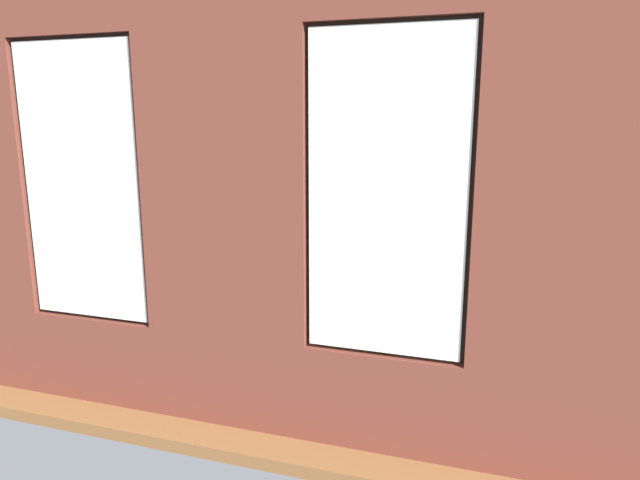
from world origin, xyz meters
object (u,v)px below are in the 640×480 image
object	(u,v)px
potted_plant_foreground_right	(233,220)
potted_plant_by_left_couch	(493,283)
couch_by_window	(205,341)
media_console	(170,264)
potted_plant_between_couches	(351,324)
coffee_table	(328,281)
tv_flatscreen	(167,223)
potted_plant_beside_window_right	(62,294)
cup_ceramic	(358,273)
remote_gray	(332,280)
candle_jar	(318,270)
couch_left	(532,323)
potted_plant_near_tv	(164,261)
table_plant_small	(296,265)

from	to	relation	value
potted_plant_foreground_right	potted_plant_by_left_couch	bearing A→B (deg)	162.23
couch_by_window	media_console	distance (m)	3.30
potted_plant_by_left_couch	potted_plant_between_couches	bearing A→B (deg)	68.19
coffee_table	potted_plant_between_couches	bearing A→B (deg)	112.10
tv_flatscreen	potted_plant_beside_window_right	size ratio (longest dim) A/B	1.08
couch_by_window	tv_flatscreen	world-z (taller)	tv_flatscreen
potted_plant_foreground_right	cup_ceramic	bearing A→B (deg)	144.40
remote_gray	potted_plant_by_left_couch	world-z (taller)	potted_plant_by_left_couch
cup_ceramic	tv_flatscreen	bearing A→B (deg)	-7.61
coffee_table	potted_plant_foreground_right	distance (m)	3.02
remote_gray	candle_jar	bearing A→B (deg)	-36.66
couch_left	coffee_table	xyz separation A→B (m)	(2.31, -0.67, 0.03)
coffee_table	media_console	bearing A→B (deg)	-11.64
remote_gray	media_console	size ratio (longest dim) A/B	0.17
candle_jar	media_console	distance (m)	2.43
remote_gray	coffee_table	bearing A→B (deg)	-47.29
coffee_table	potted_plant_near_tv	size ratio (longest dim) A/B	0.90
couch_left	candle_jar	world-z (taller)	couch_left
candle_jar	potted_plant_between_couches	world-z (taller)	potted_plant_between_couches
media_console	tv_flatscreen	world-z (taller)	tv_flatscreen
tv_flatscreen	potted_plant_between_couches	distance (m)	4.24
cup_ceramic	candle_jar	distance (m)	0.49
potted_plant_near_tv	cup_ceramic	bearing A→B (deg)	-165.81
remote_gray	potted_plant_near_tv	distance (m)	2.11
cup_ceramic	tv_flatscreen	size ratio (longest dim) A/B	0.09
table_plant_small	media_console	size ratio (longest dim) A/B	0.28
media_console	tv_flatscreen	size ratio (longest dim) A/B	0.99
candle_jar	potted_plant_near_tv	world-z (taller)	potted_plant_near_tv
cup_ceramic	potted_plant_near_tv	size ratio (longest dim) A/B	0.07
coffee_table	tv_flatscreen	world-z (taller)	tv_flatscreen
remote_gray	table_plant_small	bearing A→B (deg)	5.51
couch_left	table_plant_small	size ratio (longest dim) A/B	6.20
media_console	potted_plant_beside_window_right	world-z (taller)	potted_plant_beside_window_right
potted_plant_by_left_couch	potted_plant_beside_window_right	xyz separation A→B (m)	(3.88, 2.84, 0.35)
remote_gray	potted_plant_between_couches	distance (m)	2.07
couch_by_window	potted_plant_between_couches	world-z (taller)	potted_plant_between_couches
cup_ceramic	remote_gray	xyz separation A→B (m)	(0.25, 0.26, -0.03)
table_plant_small	couch_left	bearing A→B (deg)	168.41
coffee_table	table_plant_small	size ratio (longest dim) A/B	4.27
table_plant_small	potted_plant_foreground_right	bearing A→B (deg)	-48.37
candle_jar	remote_gray	distance (m)	0.33
tv_flatscreen	candle_jar	bearing A→B (deg)	169.91
media_console	potted_plant_foreground_right	bearing A→B (deg)	-101.35
cup_ceramic	media_console	xyz separation A→B (m)	(2.88, -0.38, -0.22)
coffee_table	potted_plant_beside_window_right	xyz separation A→B (m)	(1.97, 2.18, 0.31)
potted_plant_foreground_right	potted_plant_between_couches	xyz separation A→B (m)	(-3.08, 4.04, -0.01)
couch_by_window	potted_plant_between_couches	size ratio (longest dim) A/B	1.64
coffee_table	potted_plant_foreground_right	size ratio (longest dim) A/B	1.11
table_plant_small	potted_plant_between_couches	size ratio (longest dim) A/B	0.27
potted_plant_foreground_right	potted_plant_by_left_couch	size ratio (longest dim) A/B	2.25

